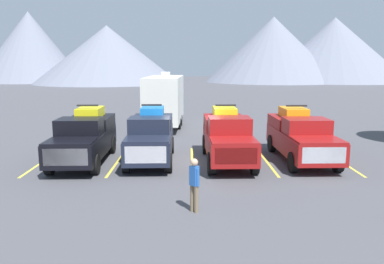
% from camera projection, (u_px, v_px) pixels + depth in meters
% --- Properties ---
extents(ground_plane, '(240.00, 240.00, 0.00)m').
position_uv_depth(ground_plane, '(192.00, 161.00, 18.38)').
color(ground_plane, '#47474C').
extents(pickup_truck_a, '(2.23, 5.82, 2.56)m').
position_uv_depth(pickup_truck_a, '(84.00, 137.00, 18.17)').
color(pickup_truck_a, black).
rests_on(pickup_truck_a, ground).
extents(pickup_truck_b, '(2.13, 5.36, 2.57)m').
position_uv_depth(pickup_truck_b, '(151.00, 136.00, 18.32)').
color(pickup_truck_b, black).
rests_on(pickup_truck_b, ground).
extents(pickup_truck_c, '(2.15, 5.64, 2.57)m').
position_uv_depth(pickup_truck_c, '(227.00, 136.00, 18.11)').
color(pickup_truck_c, maroon).
rests_on(pickup_truck_c, ground).
extents(pickup_truck_d, '(2.25, 5.86, 2.50)m').
position_uv_depth(pickup_truck_d, '(301.00, 136.00, 18.54)').
color(pickup_truck_d, maroon).
rests_on(pickup_truck_d, ground).
extents(lot_stripe_a, '(0.12, 5.50, 0.01)m').
position_uv_depth(lot_stripe_a, '(44.00, 161.00, 18.41)').
color(lot_stripe_a, gold).
rests_on(lot_stripe_a, ground).
extents(lot_stripe_b, '(0.12, 5.50, 0.01)m').
position_uv_depth(lot_stripe_b, '(118.00, 161.00, 18.44)').
color(lot_stripe_b, gold).
rests_on(lot_stripe_b, ground).
extents(lot_stripe_c, '(0.12, 5.50, 0.01)m').
position_uv_depth(lot_stripe_c, '(192.00, 161.00, 18.46)').
color(lot_stripe_c, gold).
rests_on(lot_stripe_c, ground).
extents(lot_stripe_d, '(0.12, 5.50, 0.01)m').
position_uv_depth(lot_stripe_d, '(266.00, 161.00, 18.48)').
color(lot_stripe_d, gold).
rests_on(lot_stripe_d, ground).
extents(lot_stripe_e, '(0.12, 5.50, 0.01)m').
position_uv_depth(lot_stripe_e, '(340.00, 161.00, 18.51)').
color(lot_stripe_e, gold).
rests_on(lot_stripe_e, ground).
extents(camper_trailer_a, '(2.58, 8.33, 3.87)m').
position_uv_depth(camper_trailer_a, '(165.00, 99.00, 27.87)').
color(camper_trailer_a, silver).
rests_on(camper_trailer_a, ground).
extents(person_a, '(0.31, 0.31, 1.68)m').
position_uv_depth(person_a, '(194.00, 181.00, 12.00)').
color(person_a, '#726047').
rests_on(person_a, ground).
extents(mountain_ridge, '(152.91, 43.34, 16.62)m').
position_uv_depth(mountain_ridge, '(236.00, 53.00, 95.37)').
color(mountain_ridge, slate).
rests_on(mountain_ridge, ground).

